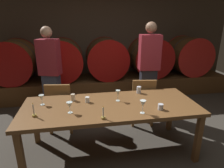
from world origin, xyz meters
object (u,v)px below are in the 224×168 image
(guest_left, at_px, (51,73))
(cup_far_left, at_px, (73,97))
(cup_far_right, at_px, (161,107))
(guest_right, at_px, (149,70))
(chair_left, at_px, (60,105))
(wine_glass_far_left, at_px, (42,98))
(dining_table, at_px, (111,109))
(cup_center_right, at_px, (139,90))
(cup_center_left, at_px, (87,100))
(wine_barrel_right, at_px, (150,57))
(wine_barrel_far_left, at_px, (14,62))
(wine_glass_far_right, at_px, (143,104))
(wine_glass_center_left, at_px, (70,105))
(candle_right, at_px, (103,115))
(wine_glass_center_right, at_px, (118,93))
(wine_barrel_left, at_px, (62,60))
(chair_right, at_px, (142,99))
(wine_barrel_far_right, at_px, (188,56))
(wine_barrel_center, at_px, (106,58))
(candle_left, at_px, (34,113))

(guest_left, xyz_separation_m, cup_far_left, (0.43, -1.07, -0.09))
(cup_far_right, bearing_deg, guest_right, 77.01)
(chair_left, relative_size, wine_glass_far_left, 6.24)
(dining_table, height_order, guest_left, guest_left)
(guest_left, bearing_deg, dining_table, 141.91)
(chair_left, bearing_deg, cup_center_right, 173.08)
(cup_center_right, bearing_deg, cup_center_left, -165.16)
(wine_barrel_right, relative_size, guest_left, 0.56)
(wine_barrel_far_left, height_order, cup_far_left, wine_barrel_far_left)
(chair_left, xyz_separation_m, guest_left, (-0.20, 0.62, 0.40))
(guest_right, height_order, wine_glass_far_right, guest_right)
(wine_glass_center_left, bearing_deg, cup_center_left, 51.14)
(candle_right, xyz_separation_m, wine_glass_center_right, (0.27, 0.48, 0.07))
(wine_barrel_left, height_order, cup_center_left, wine_barrel_left)
(wine_barrel_right, bearing_deg, guest_right, -111.15)
(wine_barrel_right, xyz_separation_m, wine_glass_center_right, (-1.26, -2.16, -0.07))
(chair_right, relative_size, wine_glass_center_right, 5.53)
(candle_right, xyz_separation_m, cup_far_left, (-0.36, 0.60, 0.00))
(wine_barrel_far_right, height_order, cup_center_left, wine_barrel_far_right)
(cup_center_left, bearing_deg, cup_far_right, -23.01)
(wine_barrel_right, bearing_deg, chair_left, -143.18)
(cup_center_left, xyz_separation_m, cup_far_right, (0.91, -0.39, -0.00))
(wine_glass_center_right, relative_size, cup_center_left, 2.03)
(cup_center_right, bearing_deg, wine_glass_center_left, -154.41)
(chair_right, xyz_separation_m, wine_glass_far_right, (-0.34, -0.98, 0.38))
(wine_glass_center_right, height_order, cup_far_right, wine_glass_center_right)
(wine_barrel_center, bearing_deg, guest_left, -141.22)
(dining_table, height_order, candle_left, candle_left)
(chair_left, height_order, candle_left, candle_left)
(wine_barrel_center, bearing_deg, wine_glass_center_left, -108.41)
(wine_barrel_center, bearing_deg, wine_glass_far_right, -88.30)
(wine_barrel_far_left, relative_size, candle_right, 5.69)
(chair_left, bearing_deg, chair_right, -172.27)
(wine_barrel_far_left, relative_size, cup_far_left, 9.97)
(wine_glass_far_left, bearing_deg, guest_left, 91.13)
(wine_barrel_far_right, bearing_deg, cup_far_right, -126.07)
(guest_left, bearing_deg, candle_left, 105.65)
(wine_barrel_left, bearing_deg, cup_far_left, -82.07)
(wine_glass_far_left, distance_m, cup_center_left, 0.61)
(wine_barrel_far_left, distance_m, wine_glass_center_left, 2.76)
(candle_left, distance_m, wine_glass_far_left, 0.34)
(wine_barrel_center, xyz_separation_m, wine_glass_far_right, (0.08, -2.58, -0.06))
(dining_table, xyz_separation_m, candle_left, (-0.95, -0.17, 0.11))
(wine_barrel_center, height_order, cup_center_left, wine_barrel_center)
(wine_barrel_left, bearing_deg, wine_glass_center_left, -83.98)
(guest_right, relative_size, wine_glass_center_right, 11.33)
(wine_barrel_center, distance_m, cup_center_right, 1.94)
(wine_barrel_far_left, relative_size, chair_right, 1.11)
(wine_barrel_far_right, height_order, dining_table, wine_barrel_far_right)
(dining_table, relative_size, chair_left, 2.69)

